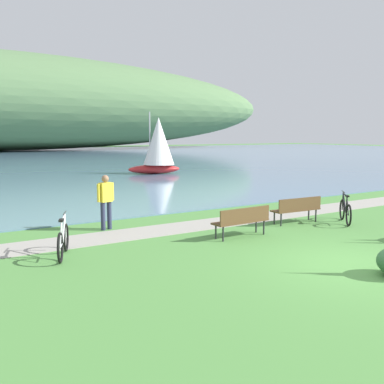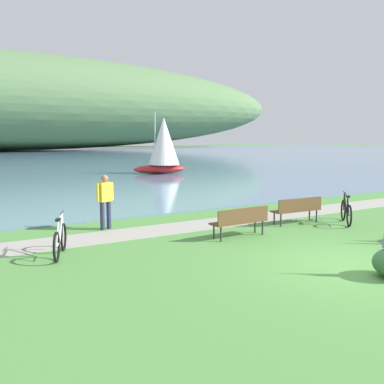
{
  "view_description": "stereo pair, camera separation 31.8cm",
  "coord_description": "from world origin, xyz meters",
  "px_view_note": "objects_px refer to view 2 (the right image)",
  "views": [
    {
      "loc": [
        -8.24,
        -6.24,
        2.96
      ],
      "look_at": [
        -0.37,
        6.29,
        1.0
      ],
      "focal_mm": 40.98,
      "sensor_mm": 36.0,
      "label": 1
    },
    {
      "loc": [
        -7.97,
        -6.41,
        2.96
      ],
      "look_at": [
        -0.37,
        6.29,
        1.0
      ],
      "focal_mm": 40.98,
      "sensor_mm": 36.0,
      "label": 2
    }
  ],
  "objects_px": {
    "sailboat_toward_hillside": "(163,145)",
    "person_at_shoreline": "(105,198)",
    "park_bench_further_along": "(298,208)",
    "park_bench_near_camera": "(241,220)",
    "bicycle_leaning_near_bench": "(60,240)",
    "bicycle_beside_path": "(346,212)"
  },
  "relations": [
    {
      "from": "bicycle_beside_path",
      "to": "person_at_shoreline",
      "type": "xyz_separation_m",
      "value": [
        -7.17,
        3.27,
        0.58
      ]
    },
    {
      "from": "park_bench_further_along",
      "to": "sailboat_toward_hillside",
      "type": "height_order",
      "value": "sailboat_toward_hillside"
    },
    {
      "from": "park_bench_near_camera",
      "to": "bicycle_leaning_near_bench",
      "type": "xyz_separation_m",
      "value": [
        -4.95,
        0.71,
        -0.12
      ]
    },
    {
      "from": "park_bench_near_camera",
      "to": "bicycle_beside_path",
      "type": "height_order",
      "value": "bicycle_beside_path"
    },
    {
      "from": "park_bench_further_along",
      "to": "bicycle_beside_path",
      "type": "bearing_deg",
      "value": -29.25
    },
    {
      "from": "sailboat_toward_hillside",
      "to": "park_bench_near_camera",
      "type": "bearing_deg",
      "value": -110.98
    },
    {
      "from": "person_at_shoreline",
      "to": "park_bench_near_camera",
      "type": "bearing_deg",
      "value": -45.99
    },
    {
      "from": "bicycle_leaning_near_bench",
      "to": "person_at_shoreline",
      "type": "relative_size",
      "value": 0.97
    },
    {
      "from": "park_bench_further_along",
      "to": "sailboat_toward_hillside",
      "type": "xyz_separation_m",
      "value": [
        4.55,
        18.56,
        1.65
      ]
    },
    {
      "from": "park_bench_further_along",
      "to": "person_at_shoreline",
      "type": "relative_size",
      "value": 1.07
    },
    {
      "from": "bicycle_beside_path",
      "to": "sailboat_toward_hillside",
      "type": "bearing_deg",
      "value": 80.84
    },
    {
      "from": "person_at_shoreline",
      "to": "sailboat_toward_hillside",
      "type": "xyz_separation_m",
      "value": [
        10.29,
        16.08,
        1.19
      ]
    },
    {
      "from": "person_at_shoreline",
      "to": "sailboat_toward_hillside",
      "type": "relative_size",
      "value": 0.38
    },
    {
      "from": "park_bench_further_along",
      "to": "bicycle_beside_path",
      "type": "distance_m",
      "value": 1.64
    },
    {
      "from": "bicycle_beside_path",
      "to": "person_at_shoreline",
      "type": "bearing_deg",
      "value": 155.47
    },
    {
      "from": "person_at_shoreline",
      "to": "sailboat_toward_hillside",
      "type": "distance_m",
      "value": 19.13
    },
    {
      "from": "park_bench_further_along",
      "to": "park_bench_near_camera",
      "type": "bearing_deg",
      "value": -168.25
    },
    {
      "from": "park_bench_near_camera",
      "to": "person_at_shoreline",
      "type": "distance_m",
      "value": 4.27
    },
    {
      "from": "park_bench_further_along",
      "to": "person_at_shoreline",
      "type": "xyz_separation_m",
      "value": [
        -5.74,
        2.47,
        0.46
      ]
    },
    {
      "from": "person_at_shoreline",
      "to": "bicycle_leaning_near_bench",
      "type": "bearing_deg",
      "value": -130.53
    },
    {
      "from": "park_bench_further_along",
      "to": "bicycle_leaning_near_bench",
      "type": "xyz_separation_m",
      "value": [
        -7.74,
        0.13,
        -0.12
      ]
    },
    {
      "from": "sailboat_toward_hillside",
      "to": "person_at_shoreline",
      "type": "bearing_deg",
      "value": -122.6
    }
  ]
}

